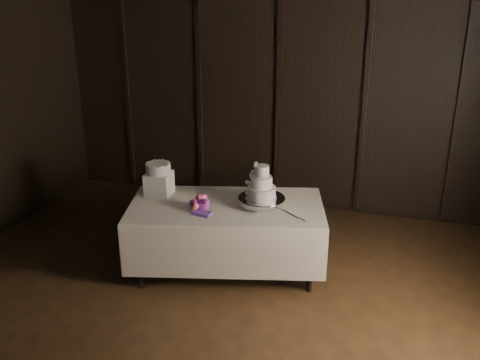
% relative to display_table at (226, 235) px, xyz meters
% --- Properties ---
extents(room, '(6.08, 7.08, 3.08)m').
position_rel_display_table_xyz_m(room, '(0.07, -1.52, 1.08)').
color(room, black).
rests_on(room, ground).
extents(display_table, '(2.19, 1.51, 0.76)m').
position_rel_display_table_xyz_m(display_table, '(0.00, 0.00, 0.00)').
color(display_table, '#F1E4D0').
rests_on(display_table, ground).
extents(cake_stand, '(0.62, 0.62, 0.09)m').
position_rel_display_table_xyz_m(cake_stand, '(0.35, 0.09, 0.39)').
color(cake_stand, silver).
rests_on(cake_stand, display_table).
extents(wedding_cake, '(0.33, 0.29, 0.34)m').
position_rel_display_table_xyz_m(wedding_cake, '(0.33, 0.07, 0.57)').
color(wedding_cake, white).
rests_on(wedding_cake, cake_stand).
extents(bouquet, '(0.35, 0.43, 0.19)m').
position_rel_display_table_xyz_m(bouquet, '(-0.20, -0.18, 0.41)').
color(bouquet, '#EA6877').
rests_on(bouquet, display_table).
extents(box_pedestal, '(0.28, 0.28, 0.25)m').
position_rel_display_table_xyz_m(box_pedestal, '(-0.77, 0.05, 0.47)').
color(box_pedestal, white).
rests_on(box_pedestal, display_table).
extents(small_cake, '(0.29, 0.29, 0.11)m').
position_rel_display_table_xyz_m(small_cake, '(-0.77, 0.05, 0.65)').
color(small_cake, white).
rests_on(small_cake, box_pedestal).
extents(cake_knife, '(0.31, 0.25, 0.01)m').
position_rel_display_table_xyz_m(cake_knife, '(0.67, -0.04, 0.35)').
color(cake_knife, silver).
rests_on(cake_knife, display_table).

